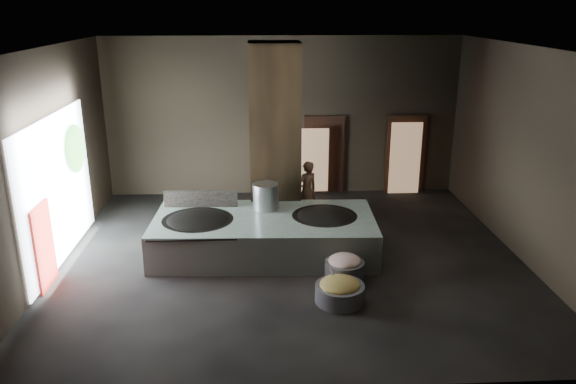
{
  "coord_description": "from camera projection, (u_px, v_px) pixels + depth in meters",
  "views": [
    {
      "loc": [
        -0.67,
        -11.3,
        5.31
      ],
      "look_at": [
        -0.04,
        0.78,
        1.25
      ],
      "focal_mm": 35.0,
      "sensor_mm": 36.0,
      "label": 1
    }
  ],
  "objects": [
    {
      "name": "doorway_far_glow",
      "position": [
        405.0,
        159.0,
        16.29
      ],
      "size": [
        0.9,
        0.04,
        2.12
      ],
      "primitive_type": "cube",
      "color": "#8C6647",
      "rests_on": "ground"
    },
    {
      "name": "veg_fill",
      "position": [
        340.0,
        285.0,
        10.44
      ],
      "size": [
        0.76,
        0.76,
        0.23
      ],
      "primitive_type": "ellipsoid",
      "color": "olive",
      "rests_on": "veg_basin"
    },
    {
      "name": "ladle",
      "position": [
        331.0,
        272.0,
        10.51
      ],
      "size": [
        0.25,
        0.3,
        0.66
      ],
      "primitive_type": "cylinder",
      "rotation": [
        0.49,
        0.0,
        -0.67
      ],
      "color": "#B4B6BD",
      "rests_on": "veg_basin"
    },
    {
      "name": "hearth_platform",
      "position": [
        264.0,
        235.0,
        12.5
      ],
      "size": [
        4.95,
        2.52,
        0.85
      ],
      "primitive_type": "cube",
      "rotation": [
        0.0,
        0.0,
        -0.04
      ],
      "color": "#9DAF9F",
      "rests_on": "ground"
    },
    {
      "name": "stock_pot",
      "position": [
        266.0,
        197.0,
        12.8
      ],
      "size": [
        0.59,
        0.59,
        0.63
      ],
      "primitive_type": "cylinder",
      "color": "#B4B6BD",
      "rests_on": "hearth_platform"
    },
    {
      "name": "back_wall",
      "position": [
        283.0,
        117.0,
        16.01
      ],
      "size": [
        10.0,
        0.1,
        4.5
      ],
      "primitive_type": "cube",
      "color": "black",
      "rests_on": "ground"
    },
    {
      "name": "splash_guard",
      "position": [
        201.0,
        199.0,
        12.95
      ],
      "size": [
        1.69,
        0.13,
        0.42
      ],
      "primitive_type": "cube",
      "rotation": [
        0.0,
        0.0,
        -0.04
      ],
      "color": "black",
      "rests_on": "hearth_platform"
    },
    {
      "name": "platform_cap",
      "position": [
        264.0,
        219.0,
        12.38
      ],
      "size": [
        4.76,
        2.28,
        0.03
      ],
      "primitive_type": "cube",
      "color": "black",
      "rests_on": "hearth_platform"
    },
    {
      "name": "doorway_near_glow",
      "position": [
        315.0,
        160.0,
        16.1
      ],
      "size": [
        0.79,
        0.04,
        1.86
      ],
      "primitive_type": "cube",
      "color": "#8C6647",
      "rests_on": "ground"
    },
    {
      "name": "left_wall",
      "position": [
        45.0,
        162.0,
        11.45
      ],
      "size": [
        0.1,
        9.0,
        4.5
      ],
      "primitive_type": "cube",
      "color": "black",
      "rests_on": "ground"
    },
    {
      "name": "pillar",
      "position": [
        275.0,
        138.0,
        13.49
      ],
      "size": [
        1.2,
        1.2,
        4.5
      ],
      "primitive_type": "cube",
      "color": "black",
      "rests_on": "ground"
    },
    {
      "name": "veg_basin",
      "position": [
        340.0,
        293.0,
        10.5
      ],
      "size": [
        1.12,
        1.12,
        0.34
      ],
      "primitive_type": "cylinder",
      "rotation": [
        0.0,
        0.0,
        -0.24
      ],
      "color": "slate",
      "rests_on": "ground"
    },
    {
      "name": "tree_silhouette",
      "position": [
        75.0,
        149.0,
        12.71
      ],
      "size": [
        0.28,
        1.1,
        1.1
      ],
      "primitive_type": "ellipsoid",
      "color": "#194714",
      "rests_on": "left_opening"
    },
    {
      "name": "floor",
      "position": [
        292.0,
        259.0,
        12.43
      ],
      "size": [
        10.0,
        9.0,
        0.1
      ],
      "primitive_type": "cube",
      "color": "black",
      "rests_on": "ground"
    },
    {
      "name": "doorway_far",
      "position": [
        405.0,
        155.0,
        16.46
      ],
      "size": [
        1.18,
        0.08,
        2.38
      ],
      "primitive_type": "cube",
      "color": "black",
      "rests_on": "ground"
    },
    {
      "name": "wok_left",
      "position": [
        198.0,
        223.0,
        12.28
      ],
      "size": [
        1.53,
        1.53,
        0.42
      ],
      "primitive_type": "ellipsoid",
      "color": "black",
      "rests_on": "hearth_platform"
    },
    {
      "name": "meat_basin",
      "position": [
        344.0,
        271.0,
        11.25
      ],
      "size": [
        0.79,
        0.79,
        0.43
      ],
      "primitive_type": "cylinder",
      "rotation": [
        0.0,
        0.0,
        -0.0
      ],
      "color": "slate",
      "rests_on": "ground"
    },
    {
      "name": "cook",
      "position": [
        307.0,
        191.0,
        14.26
      ],
      "size": [
        0.69,
        0.62,
        1.58
      ],
      "primitive_type": "imported",
      "rotation": [
        0.0,
        0.0,
        3.68
      ],
      "color": "#95674C",
      "rests_on": "ground"
    },
    {
      "name": "meat_fill",
      "position": [
        345.0,
        261.0,
        11.18
      ],
      "size": [
        0.66,
        0.66,
        0.25
      ],
      "primitive_type": "ellipsoid",
      "color": "tan",
      "rests_on": "meat_basin"
    },
    {
      "name": "right_wall",
      "position": [
        528.0,
        155.0,
        11.95
      ],
      "size": [
        0.1,
        9.0,
        4.5
      ],
      "primitive_type": "cube",
      "color": "black",
      "rests_on": "ground"
    },
    {
      "name": "ceiling",
      "position": [
        292.0,
        45.0,
        10.97
      ],
      "size": [
        10.0,
        9.0,
        0.1
      ],
      "primitive_type": "cube",
      "color": "black",
      "rests_on": "back_wall"
    },
    {
      "name": "wok_right_rim",
      "position": [
        325.0,
        216.0,
        12.49
      ],
      "size": [
        1.46,
        1.46,
        0.05
      ],
      "primitive_type": "cylinder",
      "color": "black",
      "rests_on": "hearth_platform"
    },
    {
      "name": "wok_right",
      "position": [
        325.0,
        219.0,
        12.51
      ],
      "size": [
        1.43,
        1.43,
        0.4
      ],
      "primitive_type": "ellipsoid",
      "color": "black",
      "rests_on": "hearth_platform"
    },
    {
      "name": "front_wall",
      "position": [
        312.0,
        249.0,
        7.39
      ],
      "size": [
        10.0,
        0.1,
        4.5
      ],
      "primitive_type": "cube",
      "color": "black",
      "rests_on": "ground"
    },
    {
      "name": "doorway_near",
      "position": [
        324.0,
        156.0,
        16.34
      ],
      "size": [
        1.18,
        0.08,
        2.38
      ],
      "primitive_type": "cube",
      "color": "black",
      "rests_on": "ground"
    },
    {
      "name": "wok_left_rim",
      "position": [
        198.0,
        220.0,
        12.26
      ],
      "size": [
        1.56,
        1.56,
        0.05
      ],
      "primitive_type": "cylinder",
      "color": "black",
      "rests_on": "hearth_platform"
    },
    {
      "name": "pavilion_sliver",
      "position": [
        44.0,
        247.0,
        10.87
      ],
      "size": [
        0.05,
        0.9,
        1.7
      ],
      "primitive_type": "cube",
      "color": "maroon",
      "rests_on": "ground"
    },
    {
      "name": "left_opening",
      "position": [
        58.0,
        189.0,
        11.85
      ],
      "size": [
        0.04,
        4.2,
        3.1
      ],
      "primitive_type": "cube",
      "color": "white",
      "rests_on": "ground"
    }
  ]
}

